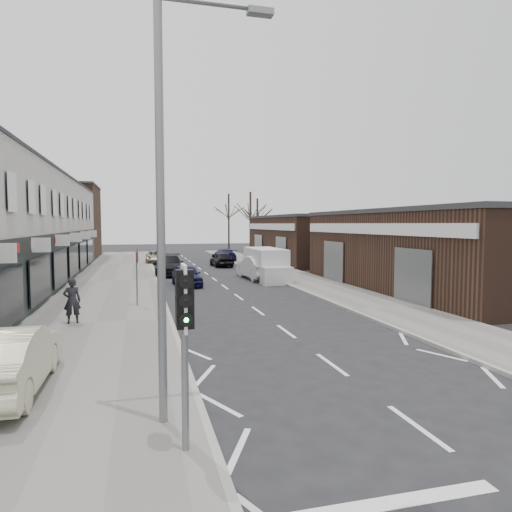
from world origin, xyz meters
TOP-DOWN VIEW (x-y plane):
  - ground at (0.00, 0.00)m, footprint 160.00×160.00m
  - pavement_left at (-6.75, 22.00)m, footprint 5.50×64.00m
  - pavement_right at (5.75, 22.00)m, footprint 3.50×64.00m
  - brick_block_far at (-13.50, 45.00)m, footprint 8.00×10.00m
  - right_unit_near at (12.50, 14.00)m, footprint 10.00×18.00m
  - right_unit_far at (12.50, 34.00)m, footprint 10.00×16.00m
  - tree_far_a at (9.00, 48.00)m, footprint 3.60×3.60m
  - tree_far_b at (11.50, 54.00)m, footprint 3.60×3.60m
  - tree_far_c at (8.50, 60.00)m, footprint 3.60×3.60m
  - traffic_light at (-4.40, -2.02)m, footprint 0.28×0.60m
  - street_lamp at (-4.53, -0.80)m, footprint 2.23×0.22m
  - warning_sign at (-5.16, 12.00)m, footprint 0.12×0.80m
  - white_van at (3.40, 20.63)m, footprint 2.02×5.63m
  - sedan_on_pavement at (-8.01, 1.58)m, footprint 1.63×4.56m
  - pedestrian at (-7.57, 8.82)m, footprint 0.68×0.51m
  - parked_car_left_a at (-2.20, 19.20)m, footprint 1.79×3.93m
  - parked_car_left_b at (-2.85, 25.65)m, footprint 2.39×5.30m
  - parked_car_left_c at (-3.40, 36.46)m, footprint 2.15×4.46m
  - parked_car_right_a at (2.96, 21.41)m, footprint 2.04×5.08m
  - parked_car_right_b at (2.20, 31.32)m, footprint 1.79×4.06m
  - parked_car_right_c at (3.50, 37.05)m, footprint 2.06×4.58m

SIDE VIEW (x-z plane):
  - ground at x=0.00m, z-range 0.00..0.00m
  - tree_far_a at x=9.00m, z-range -4.00..4.00m
  - tree_far_b at x=11.50m, z-range -3.75..3.75m
  - tree_far_c at x=8.50m, z-range -4.25..4.25m
  - pavement_left at x=-6.75m, z-range 0.00..0.12m
  - pavement_right at x=5.75m, z-range 0.00..0.12m
  - parked_car_left_c at x=-3.40m, z-range 0.00..1.23m
  - parked_car_right_c at x=3.50m, z-range 0.00..1.30m
  - parked_car_left_a at x=-2.20m, z-range 0.00..1.31m
  - parked_car_right_b at x=2.20m, z-range 0.00..1.36m
  - parked_car_left_b at x=-2.85m, z-range 0.00..1.51m
  - parked_car_right_a at x=2.96m, z-range 0.00..1.64m
  - sedan_on_pavement at x=-8.01m, z-range 0.12..1.62m
  - pedestrian at x=-7.57m, z-range 0.12..1.84m
  - white_van at x=3.40m, z-range -0.06..2.13m
  - warning_sign at x=-5.16m, z-range 0.85..3.55m
  - right_unit_near at x=12.50m, z-range 0.00..4.50m
  - right_unit_far at x=12.50m, z-range 0.00..4.50m
  - traffic_light at x=-4.40m, z-range 0.86..3.96m
  - brick_block_far at x=-13.50m, z-range 0.00..8.00m
  - street_lamp at x=-4.53m, z-range 0.62..8.62m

